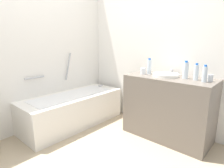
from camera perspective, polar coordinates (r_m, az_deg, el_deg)
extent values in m
plane|color=tan|center=(2.31, -9.50, -23.13)|extent=(4.06, 4.06, 0.00)
cube|color=white|center=(3.02, -26.66, 10.57)|extent=(3.46, 0.10, 2.59)
cube|color=white|center=(3.10, 13.36, 11.60)|extent=(0.10, 2.92, 2.59)
cube|color=white|center=(3.18, -11.74, -7.61)|extent=(1.66, 0.66, 0.50)
cube|color=white|center=(3.11, -11.92, -3.99)|extent=(1.36, 0.48, 0.09)
cylinder|color=#A6A6AB|center=(3.50, -3.45, -0.48)|extent=(0.09, 0.03, 0.03)
cylinder|color=#A6A6AB|center=(3.34, -13.22, 5.23)|extent=(0.14, 0.03, 0.46)
cylinder|color=#A6A6AB|center=(3.05, -22.53, 1.79)|extent=(0.30, 0.03, 0.03)
cube|color=#6B6056|center=(2.77, 16.67, -6.87)|extent=(0.57, 1.17, 0.87)
cylinder|color=white|center=(2.68, 16.02, 2.65)|extent=(0.35, 0.35, 0.04)
cylinder|color=silver|center=(2.87, 17.94, 3.52)|extent=(0.02, 0.02, 0.07)
cylinder|color=silver|center=(2.83, 17.62, 4.15)|extent=(0.09, 0.02, 0.02)
cylinder|color=silver|center=(2.85, 19.01, 3.00)|extent=(0.03, 0.03, 0.04)
cylinder|color=silver|center=(2.90, 16.83, 3.31)|extent=(0.03, 0.03, 0.04)
cylinder|color=silver|center=(2.47, 26.40, 2.65)|extent=(0.06, 0.06, 0.19)
cylinder|color=blue|center=(2.45, 26.64, 5.03)|extent=(0.03, 0.03, 0.02)
cylinder|color=silver|center=(2.82, 11.28, 5.14)|extent=(0.06, 0.06, 0.21)
cylinder|color=blue|center=(2.81, 11.39, 7.49)|extent=(0.04, 0.04, 0.02)
cylinder|color=silver|center=(2.59, 21.51, 3.81)|extent=(0.07, 0.07, 0.21)
cylinder|color=blue|center=(2.58, 21.73, 6.37)|extent=(0.04, 0.04, 0.02)
cylinder|color=silver|center=(2.55, 24.25, 3.19)|extent=(0.06, 0.06, 0.19)
cylinder|color=blue|center=(2.53, 24.48, 5.55)|extent=(0.03, 0.03, 0.02)
cylinder|color=white|center=(2.79, 9.44, 3.93)|extent=(0.08, 0.08, 0.09)
cylinder|color=white|center=(2.53, 27.78, 1.59)|extent=(0.06, 0.06, 0.09)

